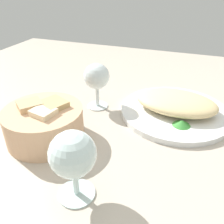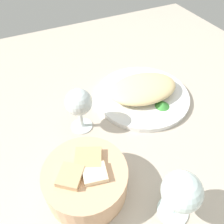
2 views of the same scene
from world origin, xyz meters
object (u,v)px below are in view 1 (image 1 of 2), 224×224
at_px(wine_glass_near, 97,78).
at_px(plate, 175,112).
at_px(wine_glass_far, 73,157).
at_px(bread_basket, 45,123).

bearing_deg(wine_glass_near, plate, -171.56).
xyz_separation_m(plate, wine_glass_far, (0.12, 0.32, 0.08)).
xyz_separation_m(bread_basket, wine_glass_near, (-0.05, -0.17, 0.04)).
height_order(wine_glass_near, wine_glass_far, wine_glass_far).
bearing_deg(wine_glass_far, bread_basket, -41.01).
bearing_deg(bread_basket, wine_glass_near, -106.78).
bearing_deg(plate, wine_glass_near, 8.44).
relative_size(wine_glass_near, wine_glass_far, 0.99).
distance_m(plate, wine_glass_near, 0.22).
xyz_separation_m(wine_glass_near, wine_glass_far, (-0.09, 0.29, -0.00)).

